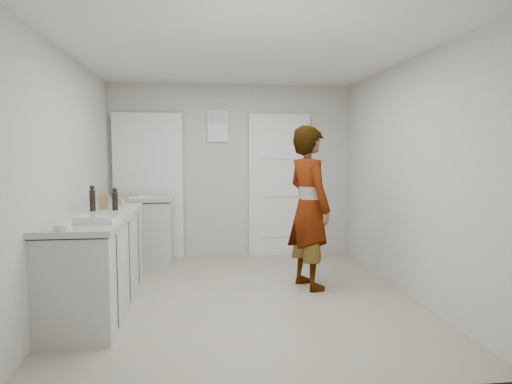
{
  "coord_description": "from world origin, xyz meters",
  "views": [
    {
      "loc": [
        -0.44,
        -4.68,
        1.52
      ],
      "look_at": [
        0.17,
        0.4,
        1.07
      ],
      "focal_mm": 32.0,
      "sensor_mm": 36.0,
      "label": 1
    }
  ],
  "objects": [
    {
      "name": "ground",
      "position": [
        0.0,
        0.0,
        0.0
      ],
      "size": [
        4.0,
        4.0,
        0.0
      ],
      "primitive_type": "plane",
      "color": "#A29888",
      "rests_on": "ground"
    },
    {
      "name": "room_shell",
      "position": [
        -0.17,
        1.95,
        1.02
      ],
      "size": [
        4.0,
        4.0,
        4.0
      ],
      "color": "#A7A69E",
      "rests_on": "ground"
    },
    {
      "name": "main_counter",
      "position": [
        -1.45,
        -0.2,
        0.43
      ],
      "size": [
        0.64,
        1.96,
        0.93
      ],
      "color": "#B3B3AE",
      "rests_on": "ground"
    },
    {
      "name": "side_counter",
      "position": [
        -1.25,
        1.55,
        0.43
      ],
      "size": [
        0.84,
        0.61,
        0.93
      ],
      "color": "#B3B3AE",
      "rests_on": "ground"
    },
    {
      "name": "person",
      "position": [
        0.75,
        0.27,
        0.91
      ],
      "size": [
        0.63,
        0.77,
        1.81
      ],
      "primitive_type": "imported",
      "rotation": [
        0.0,
        0.0,
        1.91
      ],
      "color": "silver",
      "rests_on": "ground"
    },
    {
      "name": "cake_mix_box",
      "position": [
        -1.47,
        0.27,
        1.01
      ],
      "size": [
        0.1,
        0.05,
        0.16
      ],
      "primitive_type": "cube",
      "rotation": [
        0.0,
        0.0,
        -0.08
      ],
      "color": "#A78753",
      "rests_on": "main_counter"
    },
    {
      "name": "spice_jar",
      "position": [
        -1.33,
        0.58,
        0.97
      ],
      "size": [
        0.06,
        0.06,
        0.09
      ],
      "primitive_type": "cylinder",
      "color": "tan",
      "rests_on": "main_counter"
    },
    {
      "name": "oil_cruet_a",
      "position": [
        -1.33,
        0.13,
        1.04
      ],
      "size": [
        0.06,
        0.06,
        0.24
      ],
      "color": "black",
      "rests_on": "main_counter"
    },
    {
      "name": "oil_cruet_b",
      "position": [
        -1.54,
        0.09,
        1.05
      ],
      "size": [
        0.06,
        0.06,
        0.26
      ],
      "color": "black",
      "rests_on": "main_counter"
    },
    {
      "name": "baking_dish",
      "position": [
        -1.32,
        -0.72,
        0.95
      ],
      "size": [
        0.35,
        0.27,
        0.06
      ],
      "rotation": [
        0.0,
        0.0,
        -0.13
      ],
      "color": "silver",
      "rests_on": "main_counter"
    },
    {
      "name": "egg_bowl",
      "position": [
        -1.5,
        -1.1,
        0.95
      ],
      "size": [
        0.13,
        0.13,
        0.05
      ],
      "color": "silver",
      "rests_on": "main_counter"
    },
    {
      "name": "papers",
      "position": [
        -1.34,
        1.57,
        0.93
      ],
      "size": [
        0.4,
        0.43,
        0.01
      ],
      "primitive_type": "cube",
      "rotation": [
        0.0,
        0.0,
        0.54
      ],
      "color": "white",
      "rests_on": "side_counter"
    }
  ]
}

